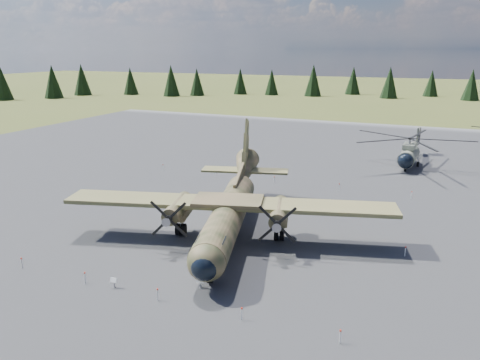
% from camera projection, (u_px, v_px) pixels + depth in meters
% --- Properties ---
extents(ground, '(500.00, 500.00, 0.00)m').
position_uv_depth(ground, '(219.00, 227.00, 43.58)').
color(ground, '#4E5124').
rests_on(ground, ground).
extents(apron, '(120.00, 120.00, 0.04)m').
position_uv_depth(apron, '(257.00, 197.00, 52.44)').
color(apron, slate).
rests_on(apron, ground).
extents(transport_plane, '(27.98, 25.02, 9.31)m').
position_uv_depth(transport_plane, '(230.00, 207.00, 40.93)').
color(transport_plane, '#2F371D').
rests_on(transport_plane, ground).
extents(helicopter_near, '(17.86, 20.43, 4.31)m').
position_uv_depth(helicopter_near, '(410.00, 146.00, 64.61)').
color(helicopter_near, gray).
rests_on(helicopter_near, ground).
extents(info_placard_left, '(0.49, 0.24, 0.74)m').
position_uv_depth(info_placard_left, '(114.00, 281.00, 32.36)').
color(info_placard_left, gray).
rests_on(info_placard_left, ground).
extents(info_placard_right, '(0.51, 0.33, 0.75)m').
position_uv_depth(info_placard_right, '(200.00, 281.00, 32.30)').
color(info_placard_right, gray).
rests_on(info_placard_right, ground).
extents(barrier_fence, '(33.12, 29.62, 0.85)m').
position_uv_depth(barrier_fence, '(214.00, 221.00, 43.54)').
color(barrier_fence, silver).
rests_on(barrier_fence, ground).
extents(treeline, '(286.82, 283.69, 10.99)m').
position_uv_depth(treeline, '(194.00, 159.00, 48.64)').
color(treeline, black).
rests_on(treeline, ground).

